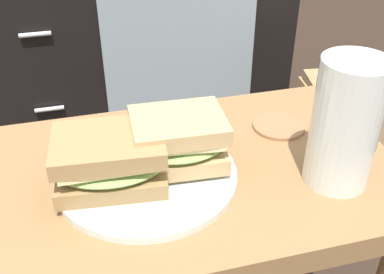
{
  "coord_description": "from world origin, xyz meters",
  "views": [
    {
      "loc": [
        -0.14,
        -0.49,
        0.84
      ],
      "look_at": [
        -0.0,
        0.0,
        0.51
      ],
      "focal_mm": 43.77,
      "sensor_mm": 36.0,
      "label": 1
    }
  ],
  "objects": [
    {
      "name": "sandwich_front",
      "position": [
        -0.11,
        -0.01,
        0.5
      ],
      "size": [
        0.16,
        0.12,
        0.07
      ],
      "color": "#9E7A4C",
      "rests_on": "plate"
    },
    {
      "name": "plate",
      "position": [
        -0.07,
        -0.01,
        0.47
      ],
      "size": [
        0.24,
        0.24,
        0.01
      ],
      "primitive_type": "cylinder",
      "color": "silver",
      "rests_on": "side_table"
    },
    {
      "name": "tv_cabinet",
      "position": [
        0.04,
        0.95,
        0.29
      ],
      "size": [
        0.96,
        0.46,
        0.58
      ],
      "color": "black",
      "rests_on": "ground"
    },
    {
      "name": "side_table",
      "position": [
        0.0,
        0.0,
        0.37
      ],
      "size": [
        0.56,
        0.36,
        0.46
      ],
      "color": "olive",
      "rests_on": "ground"
    },
    {
      "name": "sandwich_back",
      "position": [
        -0.02,
        -0.0,
        0.51
      ],
      "size": [
        0.13,
        0.11,
        0.07
      ],
      "color": "tan",
      "rests_on": "plate"
    },
    {
      "name": "paper_bag",
      "position": [
        0.52,
        0.43,
        0.16
      ],
      "size": [
        0.23,
        0.17,
        0.33
      ],
      "color": "tan",
      "rests_on": "ground"
    },
    {
      "name": "coaster",
      "position": [
        0.15,
        0.07,
        0.46
      ],
      "size": [
        0.08,
        0.08,
        0.01
      ],
      "primitive_type": "cylinder",
      "color": "#996B47",
      "rests_on": "side_table"
    },
    {
      "name": "beer_glass",
      "position": [
        0.17,
        -0.07,
        0.54
      ],
      "size": [
        0.08,
        0.08,
        0.17
      ],
      "color": "silver",
      "rests_on": "side_table"
    }
  ]
}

